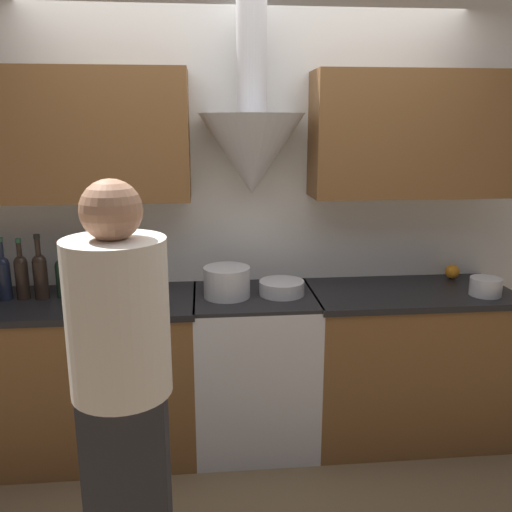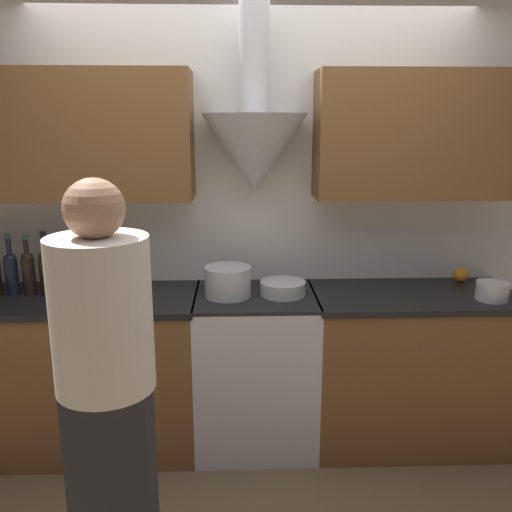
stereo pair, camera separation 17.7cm
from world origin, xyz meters
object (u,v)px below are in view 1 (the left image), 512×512
(wine_bottle_5, at_px, (22,275))
(saucepan, at_px, (486,287))
(stove_range, at_px, (254,369))
(orange_fruit, at_px, (452,271))
(wine_bottle_6, at_px, (40,273))
(person_foreground_left, at_px, (123,391))
(wine_bottle_7, at_px, (62,275))
(stock_pot, at_px, (227,282))
(mixing_bowl, at_px, (282,288))
(wine_bottle_8, at_px, (80,275))
(wine_bottle_4, at_px, (4,275))
(wine_bottle_9, at_px, (99,273))

(wine_bottle_5, xyz_separation_m, saucepan, (2.57, -0.19, -0.09))
(stove_range, xyz_separation_m, orange_fruit, (1.26, 0.21, 0.50))
(wine_bottle_6, height_order, person_foreground_left, person_foreground_left)
(wine_bottle_7, bearing_deg, orange_fruit, 3.44)
(wine_bottle_5, distance_m, stock_pot, 1.12)
(wine_bottle_5, distance_m, wine_bottle_7, 0.21)
(stock_pot, xyz_separation_m, orange_fruit, (1.42, 0.23, -0.04))
(stock_pot, relative_size, mixing_bowl, 1.02)
(stove_range, height_order, wine_bottle_8, wine_bottle_8)
(stove_range, relative_size, wine_bottle_8, 2.77)
(stove_range, height_order, orange_fruit, orange_fruit)
(wine_bottle_5, distance_m, saucepan, 2.58)
(wine_bottle_8, xyz_separation_m, saucepan, (2.26, -0.19, -0.08))
(stove_range, xyz_separation_m, wine_bottle_8, (-0.96, 0.05, 0.59))
(mixing_bowl, distance_m, saucepan, 1.15)
(wine_bottle_4, height_order, wine_bottle_8, wine_bottle_4)
(wine_bottle_5, height_order, mixing_bowl, wine_bottle_5)
(wine_bottle_7, xyz_separation_m, wine_bottle_8, (0.10, -0.01, 0.00))
(wine_bottle_6, distance_m, wine_bottle_8, 0.21)
(wine_bottle_8, relative_size, wine_bottle_9, 0.96)
(orange_fruit, bearing_deg, saucepan, -84.18)
(wine_bottle_9, bearing_deg, wine_bottle_4, -179.75)
(wine_bottle_8, height_order, mixing_bowl, wine_bottle_8)
(wine_bottle_7, distance_m, stock_pot, 0.91)
(wine_bottle_6, xyz_separation_m, person_foreground_left, (0.60, -1.16, -0.13))
(saucepan, bearing_deg, stove_range, 173.94)
(wine_bottle_7, distance_m, mixing_bowl, 1.22)
(wine_bottle_4, bearing_deg, saucepan, -4.01)
(wine_bottle_5, xyz_separation_m, stock_pot, (1.12, -0.07, -0.05))
(orange_fruit, bearing_deg, wine_bottle_7, -176.56)
(wine_bottle_5, distance_m, person_foreground_left, 1.36)
(stove_range, relative_size, person_foreground_left, 0.54)
(wine_bottle_6, relative_size, wine_bottle_7, 1.12)
(stock_pot, xyz_separation_m, saucepan, (1.45, -0.12, -0.03))
(stock_pot, relative_size, saucepan, 1.48)
(stock_pot, distance_m, orange_fruit, 1.43)
(wine_bottle_4, xyz_separation_m, wine_bottle_6, (0.20, -0.00, 0.01))
(wine_bottle_4, relative_size, mixing_bowl, 1.36)
(wine_bottle_9, bearing_deg, saucepan, -5.02)
(stock_pot, height_order, orange_fruit, stock_pot)
(wine_bottle_8, xyz_separation_m, stock_pot, (0.81, -0.07, -0.04))
(person_foreground_left, bearing_deg, wine_bottle_5, 120.99)
(stock_pot, bearing_deg, wine_bottle_4, 176.67)
(wine_bottle_6, xyz_separation_m, wine_bottle_8, (0.21, 0.01, -0.01))
(wine_bottle_7, height_order, orange_fruit, wine_bottle_7)
(wine_bottle_4, height_order, stock_pot, wine_bottle_4)
(wine_bottle_8, relative_size, orange_fruit, 3.80)
(wine_bottle_5, distance_m, wine_bottle_6, 0.10)
(wine_bottle_7, relative_size, stock_pot, 1.24)
(orange_fruit, bearing_deg, wine_bottle_9, -175.85)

